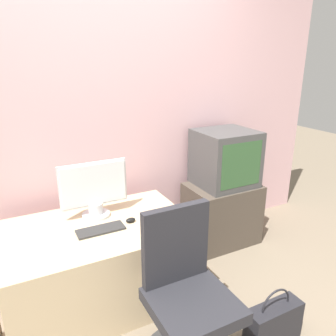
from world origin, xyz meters
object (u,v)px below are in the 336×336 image
object	(u,v)px
main_monitor	(94,191)
crt_tv	(225,158)
handbag	(273,323)
mouse	(131,220)
keyboard	(101,230)
office_chair	(188,308)

from	to	relation	value
main_monitor	crt_tv	xyz separation A→B (m)	(1.19, 0.11, 0.04)
crt_tv	handbag	xyz separation A→B (m)	(-0.43, -1.11, -0.67)
mouse	handbag	distance (m)	1.08
keyboard	main_monitor	bearing A→B (deg)	81.87
mouse	crt_tv	world-z (taller)	crt_tv
main_monitor	office_chair	world-z (taller)	main_monitor
keyboard	crt_tv	size ratio (longest dim) A/B	0.63
main_monitor	office_chair	distance (m)	0.99
main_monitor	handbag	distance (m)	1.41
mouse	crt_tv	xyz separation A→B (m)	(1.01, 0.32, 0.21)
office_chair	handbag	world-z (taller)	office_chair
keyboard	office_chair	distance (m)	0.74
keyboard	handbag	size ratio (longest dim) A/B	0.83
keyboard	handbag	xyz separation A→B (m)	(0.80, -0.77, -0.45)
keyboard	crt_tv	world-z (taller)	crt_tv
keyboard	office_chair	xyz separation A→B (m)	(0.28, -0.64, -0.23)
office_chair	main_monitor	bearing A→B (deg)	105.76
keyboard	handbag	bearing A→B (deg)	-44.18
handbag	keyboard	bearing A→B (deg)	135.82
crt_tv	office_chair	world-z (taller)	crt_tv
main_monitor	keyboard	xyz separation A→B (m)	(-0.03, -0.22, -0.19)
keyboard	handbag	world-z (taller)	keyboard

